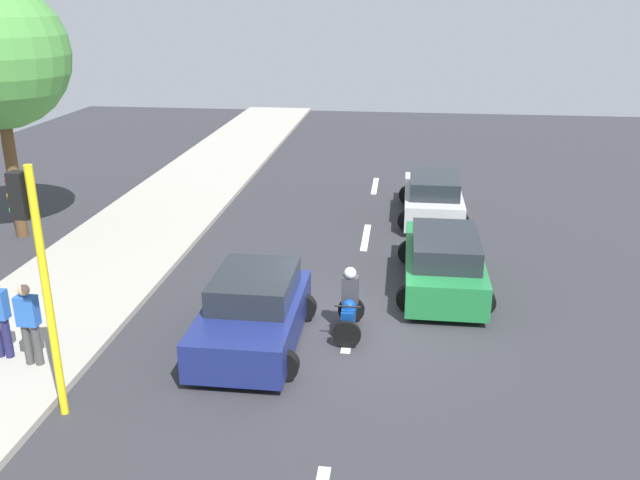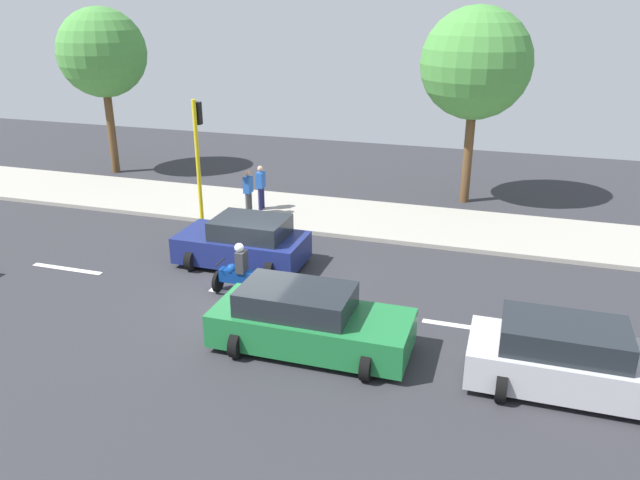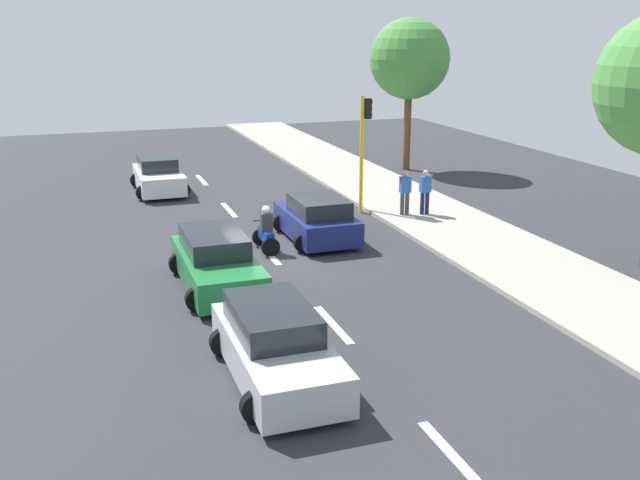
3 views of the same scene
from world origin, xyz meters
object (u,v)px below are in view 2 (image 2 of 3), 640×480
at_px(pedestrian_by_tree, 261,186).
at_px(car_silver, 575,360).
at_px(street_tree_north, 102,53).
at_px(car_dark_blue, 244,243).
at_px(street_tree_center, 476,64).
at_px(car_green, 308,321).
at_px(motorcycle, 238,273).
at_px(traffic_light_corner, 198,145).
at_px(pedestrian_near_signal, 248,191).

bearing_deg(pedestrian_by_tree, car_silver, -129.59).
bearing_deg(street_tree_north, pedestrian_by_tree, -111.39).
bearing_deg(car_dark_blue, street_tree_center, -34.32).
relative_size(car_green, motorcycle, 3.00).
xyz_separation_m(car_green, street_tree_center, (12.65, -2.40, 4.67)).
bearing_deg(traffic_light_corner, car_silver, -119.66).
height_order(pedestrian_near_signal, street_tree_north, street_tree_north).
bearing_deg(car_dark_blue, motorcycle, -160.32).
relative_size(car_silver, street_tree_center, 0.60).
relative_size(car_green, street_tree_center, 0.61).
bearing_deg(traffic_light_corner, car_green, -137.73).
relative_size(car_green, pedestrian_by_tree, 2.72).
distance_m(motorcycle, pedestrian_by_tree, 7.08).
xyz_separation_m(pedestrian_by_tree, street_tree_center, (3.78, -7.25, 4.32)).
distance_m(car_dark_blue, street_tree_north, 13.97).
xyz_separation_m(car_silver, pedestrian_near_signal, (8.06, 10.83, 0.35)).
bearing_deg(pedestrian_by_tree, pedestrian_near_signal, 165.37).
bearing_deg(pedestrian_by_tree, street_tree_north, 68.61).
relative_size(car_dark_blue, car_green, 0.84).
bearing_deg(motorcycle, pedestrian_by_tree, 17.45).
xyz_separation_m(pedestrian_by_tree, street_tree_north, (3.47, 8.85, 4.34)).
height_order(motorcycle, traffic_light_corner, traffic_light_corner).
xyz_separation_m(car_dark_blue, car_green, (-4.10, -3.44, 0.00)).
distance_m(pedestrian_by_tree, street_tree_north, 10.45).
distance_m(pedestrian_near_signal, pedestrian_by_tree, 0.76).
bearing_deg(car_silver, car_dark_blue, 66.42).
relative_size(car_dark_blue, car_silver, 0.87).
distance_m(motorcycle, pedestrian_near_signal, 6.44).
height_order(motorcycle, street_tree_north, street_tree_north).
distance_m(car_dark_blue, motorcycle, 2.09).
xyz_separation_m(pedestrian_near_signal, street_tree_center, (4.52, -7.44, 4.32)).
relative_size(motorcycle, street_tree_north, 0.21).
xyz_separation_m(car_green, car_silver, (0.08, -5.78, -0.00)).
bearing_deg(street_tree_center, street_tree_north, 91.11).
distance_m(pedestrian_by_tree, street_tree_center, 9.25).
xyz_separation_m(car_green, pedestrian_near_signal, (8.13, 5.05, 0.35)).
height_order(traffic_light_corner, street_tree_north, street_tree_north).
height_order(pedestrian_near_signal, street_tree_center, street_tree_center).
bearing_deg(car_dark_blue, car_silver, -113.58).
height_order(car_silver, traffic_light_corner, traffic_light_corner).
bearing_deg(pedestrian_near_signal, pedestrian_by_tree, -14.63).
distance_m(pedestrian_near_signal, traffic_light_corner, 2.55).
relative_size(motorcycle, pedestrian_near_signal, 0.91).
relative_size(pedestrian_near_signal, pedestrian_by_tree, 1.00).
height_order(traffic_light_corner, street_tree_center, street_tree_center).
height_order(car_dark_blue, car_silver, same).
bearing_deg(street_tree_center, car_green, 169.27).
relative_size(car_dark_blue, motorcycle, 2.53).
xyz_separation_m(car_silver, street_tree_center, (12.57, 3.38, 4.67)).
relative_size(motorcycle, street_tree_center, 0.20).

